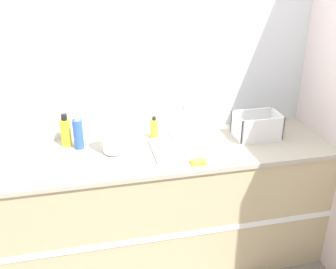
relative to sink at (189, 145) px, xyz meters
The scene contains 10 objects.
wall_back 0.57m from the sink, 124.94° to the left, with size 4.77×0.06×2.60m.
wall_right 1.04m from the sink, ahead, with size 0.06×2.61×2.60m.
counter_cabinet 0.53m from the sink, behind, with size 2.40×0.63×0.90m.
sink is the anchor object (origin of this frame).
paper_towel_roll 0.51m from the sink, behind, with size 0.13×0.13×0.27m.
dish_rack 0.50m from the sink, ahead, with size 0.30×0.20×0.17m.
bottle_blue 0.73m from the sink, 167.34° to the left, with size 0.06×0.06×0.24m.
bottle_yellow 0.82m from the sink, 164.54° to the left, with size 0.07×0.07×0.22m.
soap_dispenser 0.28m from the sink, 134.13° to the left, with size 0.06×0.06×0.16m.
sponge 0.22m from the sink, 90.30° to the right, with size 0.09×0.06×0.02m.
Camera 1 is at (-0.39, -1.93, 2.08)m, focal length 42.00 mm.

